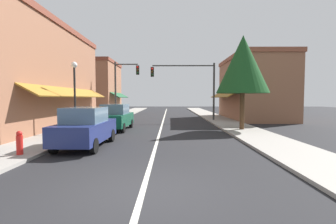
# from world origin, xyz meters

# --- Properties ---
(ground_plane) EXTENTS (80.00, 80.00, 0.00)m
(ground_plane) POSITION_xyz_m (0.00, 18.00, 0.00)
(ground_plane) COLOR black
(sidewalk_left) EXTENTS (2.60, 56.00, 0.12)m
(sidewalk_left) POSITION_xyz_m (-5.50, 18.00, 0.06)
(sidewalk_left) COLOR gray
(sidewalk_left) RESTS_ON ground
(sidewalk_right) EXTENTS (2.60, 56.00, 0.12)m
(sidewalk_right) POSITION_xyz_m (5.50, 18.00, 0.06)
(sidewalk_right) COLOR gray
(sidewalk_right) RESTS_ON ground
(lane_center_stripe) EXTENTS (0.14, 52.00, 0.01)m
(lane_center_stripe) POSITION_xyz_m (0.00, 18.00, 0.00)
(lane_center_stripe) COLOR silver
(lane_center_stripe) RESTS_ON ground
(storefront_left_block) EXTENTS (6.83, 14.20, 7.45)m
(storefront_left_block) POSITION_xyz_m (-9.56, 12.00, 3.73)
(storefront_left_block) COLOR #8E5B42
(storefront_left_block) RESTS_ON ground
(storefront_right_block) EXTENTS (6.37, 10.20, 6.41)m
(storefront_right_block) POSITION_xyz_m (9.32, 20.00, 3.21)
(storefront_right_block) COLOR #8E5B42
(storefront_right_block) RESTS_ON ground
(storefront_far_left) EXTENTS (5.98, 8.20, 7.15)m
(storefront_far_left) POSITION_xyz_m (-9.13, 28.00, 3.58)
(storefront_far_left) COLOR #8E5B42
(storefront_far_left) RESTS_ON ground
(parked_car_nearest_left) EXTENTS (1.84, 4.13, 1.77)m
(parked_car_nearest_left) POSITION_xyz_m (-3.10, 5.20, 0.88)
(parked_car_nearest_left) COLOR navy
(parked_car_nearest_left) RESTS_ON ground
(parked_car_second_left) EXTENTS (1.88, 4.15, 1.77)m
(parked_car_second_left) POSITION_xyz_m (-3.04, 10.96, 0.88)
(parked_car_second_left) COLOR #0F4C33
(parked_car_second_left) RESTS_ON ground
(traffic_signal_mast_arm) EXTENTS (6.04, 0.50, 5.47)m
(traffic_signal_mast_arm) POSITION_xyz_m (2.64, 17.55, 3.81)
(traffic_signal_mast_arm) COLOR #333333
(traffic_signal_mast_arm) RESTS_ON ground
(traffic_signal_left_corner) EXTENTS (2.51, 0.50, 5.78)m
(traffic_signal_left_corner) POSITION_xyz_m (-4.03, 18.86, 3.76)
(traffic_signal_left_corner) COLOR #333333
(traffic_signal_left_corner) RESTS_ON ground
(street_lamp_left_near) EXTENTS (0.36, 0.36, 4.31)m
(street_lamp_left_near) POSITION_xyz_m (-4.99, 8.88, 2.95)
(street_lamp_left_near) COLOR black
(street_lamp_left_near) RESTS_ON ground
(tree_right_near) EXTENTS (3.42, 3.42, 6.26)m
(tree_right_near) POSITION_xyz_m (5.41, 10.57, 4.36)
(tree_right_near) COLOR #4C331E
(tree_right_near) RESTS_ON ground
(fire_hydrant) EXTENTS (0.22, 0.22, 0.87)m
(fire_hydrant) POSITION_xyz_m (-4.83, 3.20, 0.55)
(fire_hydrant) COLOR red
(fire_hydrant) RESTS_ON ground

